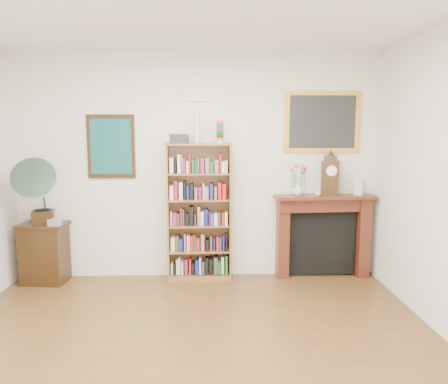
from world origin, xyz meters
name	(u,v)px	position (x,y,z in m)	size (l,w,h in m)	color
room	(186,197)	(0.00, 0.00, 1.40)	(4.51, 5.01, 2.81)	#4F3618
teal_poster	(111,147)	(-1.05, 2.48, 1.65)	(0.58, 0.04, 0.78)	black
small_picture	(196,88)	(0.00, 2.48, 2.35)	(0.26, 0.04, 0.30)	white
gilt_painting	(322,122)	(1.55, 2.48, 1.95)	(0.95, 0.04, 0.75)	gold
bookshelf	(199,205)	(0.02, 2.34, 0.94)	(0.79, 0.30, 1.95)	brown
side_cabinet	(45,253)	(-1.86, 2.28, 0.37)	(0.54, 0.39, 0.74)	black
fireplace	(322,229)	(1.58, 2.41, 0.61)	(1.26, 0.36, 1.05)	#451910
gramophone	(37,187)	(-1.87, 2.19, 1.19)	(0.63, 0.71, 0.80)	black
cd_stack	(55,222)	(-1.66, 2.14, 0.78)	(0.12, 0.12, 0.08)	#A5A5B1
mantel_clock	(330,176)	(1.63, 2.34, 1.29)	(0.24, 0.17, 0.50)	black
flower_vase	(298,190)	(1.25, 2.37, 1.12)	(0.14, 0.14, 0.14)	silver
teacup	(318,193)	(1.48, 2.32, 1.08)	(0.08, 0.08, 0.06)	white
bottle_left	(356,185)	(1.97, 2.37, 1.17)	(0.07, 0.07, 0.24)	silver
bottle_right	(361,187)	(2.02, 2.35, 1.15)	(0.06, 0.06, 0.20)	silver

